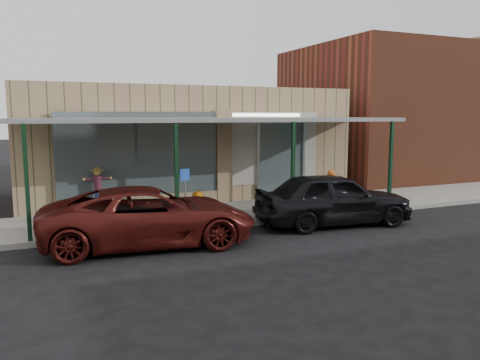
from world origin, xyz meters
name	(u,v)px	position (x,y,z in m)	size (l,w,h in m)	color
ground	(271,245)	(0.00, 0.00, 0.00)	(120.00, 120.00, 0.00)	black
sidewalk	(220,214)	(0.00, 3.60, 0.07)	(40.00, 3.20, 0.15)	gray
storefront	(180,143)	(0.00, 8.16, 2.09)	(12.00, 6.25, 4.20)	#96875B
awning	(220,121)	(0.00, 3.56, 3.01)	(12.00, 3.00, 3.04)	gray
block_buildings_near	(217,102)	(2.01, 9.20, 3.77)	(61.00, 8.00, 8.00)	brown
barrel_scarecrow	(98,198)	(-3.59, 4.80, 0.65)	(0.86, 0.74, 1.48)	#47341C
barrel_pumpkin	(198,205)	(-0.71, 3.67, 0.41)	(0.64, 0.64, 0.74)	#47341C
handicap_sign	(185,189)	(-1.50, 2.40, 1.15)	(0.31, 0.14, 1.56)	gray
parked_sedan	(333,198)	(2.63, 1.22, 0.78)	(4.75, 2.34, 1.56)	black
car_maroon	(150,216)	(-2.76, 1.18, 0.72)	(2.40, 5.21, 1.45)	#4C120F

